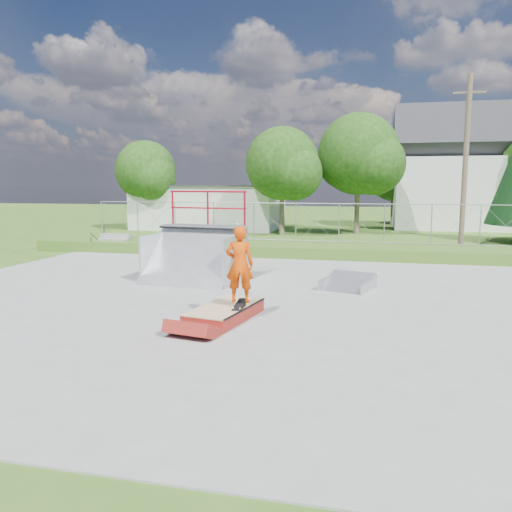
{
  "coord_description": "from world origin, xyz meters",
  "views": [
    {
      "loc": [
        3.45,
        -12.51,
        3.15
      ],
      "look_at": [
        0.22,
        1.36,
        1.1
      ],
      "focal_mm": 35.0,
      "sensor_mm": 36.0,
      "label": 1
    }
  ],
  "objects_px": {
    "grind_box": "(225,313)",
    "flat_bank_ramp": "(347,283)",
    "quarter_pipe": "(193,237)",
    "skater": "(240,267)"
  },
  "relations": [
    {
      "from": "grind_box",
      "to": "flat_bank_ramp",
      "type": "height_order",
      "value": "flat_bank_ramp"
    },
    {
      "from": "flat_bank_ramp",
      "to": "quarter_pipe",
      "type": "bearing_deg",
      "value": -165.06
    },
    {
      "from": "grind_box",
      "to": "flat_bank_ramp",
      "type": "distance_m",
      "value": 4.86
    },
    {
      "from": "grind_box",
      "to": "skater",
      "type": "xyz_separation_m",
      "value": [
        0.36,
        0.04,
        1.09
      ]
    },
    {
      "from": "quarter_pipe",
      "to": "flat_bank_ramp",
      "type": "xyz_separation_m",
      "value": [
        4.96,
        -0.15,
        -1.25
      ]
    },
    {
      "from": "grind_box",
      "to": "quarter_pipe",
      "type": "bearing_deg",
      "value": 129.45
    },
    {
      "from": "quarter_pipe",
      "to": "grind_box",
      "type": "bearing_deg",
      "value": -54.83
    },
    {
      "from": "grind_box",
      "to": "skater",
      "type": "distance_m",
      "value": 1.15
    },
    {
      "from": "grind_box",
      "to": "skater",
      "type": "bearing_deg",
      "value": 16.33
    },
    {
      "from": "grind_box",
      "to": "quarter_pipe",
      "type": "xyz_separation_m",
      "value": [
        -2.34,
        4.24,
        1.3
      ]
    }
  ]
}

